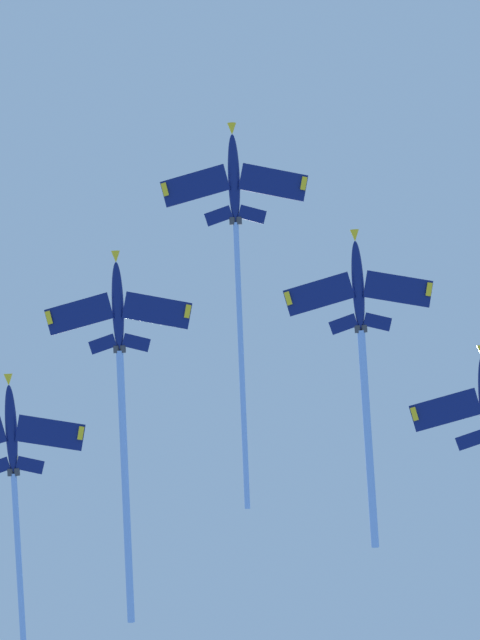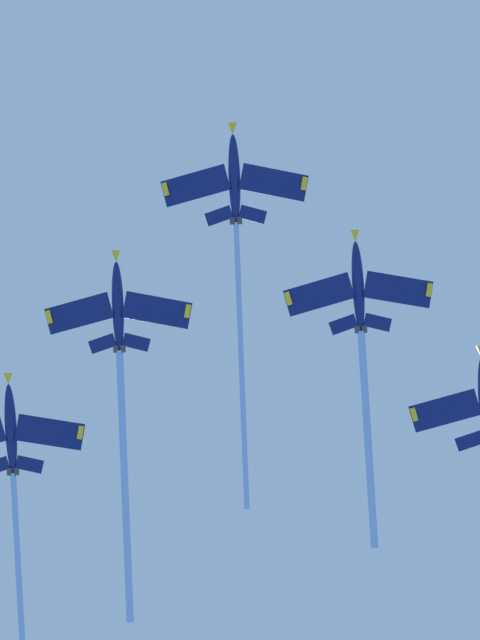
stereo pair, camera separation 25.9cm
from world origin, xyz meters
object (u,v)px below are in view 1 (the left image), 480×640
at_px(jet_right_wing, 121,382).
at_px(jet_right_outer, 14,480).
at_px(jet_lead, 236,236).
at_px(jet_left_wing, 362,346).

distance_m(jet_right_wing, jet_right_outer, 19.61).
relative_size(jet_lead, jet_right_outer, 1.11).
distance_m(jet_left_wing, jet_right_wing, 32.72).
xyz_separation_m(jet_left_wing, jet_right_outer, (-13.58, -48.07, -5.29)).
height_order(jet_right_wing, jet_right_outer, jet_right_wing).
bearing_deg(jet_left_wing, jet_right_outer, -105.77).
bearing_deg(jet_right_wing, jet_lead, 45.68).
xyz_separation_m(jet_lead, jet_right_outer, (-27.55, -32.44, -13.40)).
relative_size(jet_lead, jet_right_wing, 1.03).
bearing_deg(jet_right_outer, jet_lead, 49.66).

